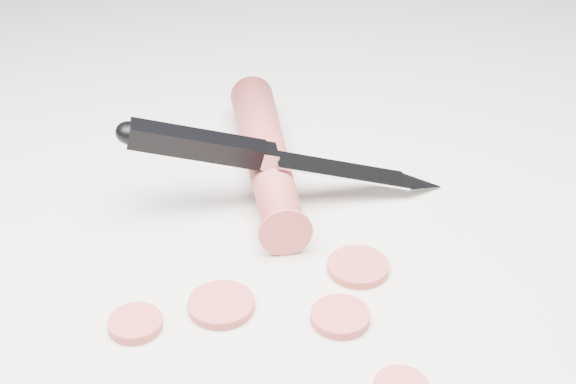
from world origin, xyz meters
TOP-DOWN VIEW (x-y plane):
  - ground at (0.00, 0.00)m, footprint 2.40×2.40m
  - carrot at (0.08, 0.09)m, footprint 0.13×0.19m
  - carrot_slice_1 at (-0.03, -0.01)m, footprint 0.04×0.04m
  - carrot_slice_2 at (-0.08, 0.01)m, footprint 0.03×0.03m
  - carrot_slice_3 at (0.01, -0.06)m, footprint 0.03×0.03m
  - carrot_slice_4 at (0.05, -0.04)m, footprint 0.04×0.04m
  - kitchen_knife at (0.07, 0.06)m, footprint 0.21×0.14m

SIDE VIEW (x-z plane):
  - ground at x=0.00m, z-range 0.00..0.00m
  - carrot_slice_4 at x=0.05m, z-range 0.00..0.01m
  - carrot_slice_1 at x=-0.03m, z-range 0.00..0.01m
  - carrot_slice_3 at x=0.01m, z-range 0.00..0.01m
  - carrot_slice_2 at x=-0.08m, z-range 0.00..0.01m
  - carrot at x=0.08m, z-range 0.00..0.03m
  - kitchen_knife at x=0.07m, z-range 0.00..0.07m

